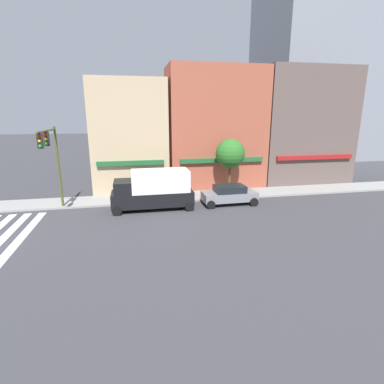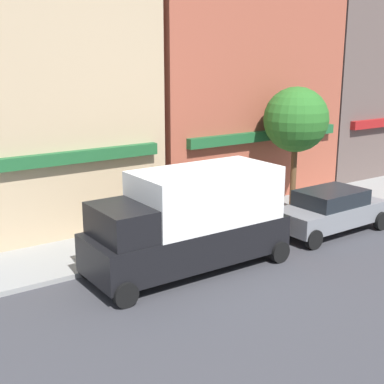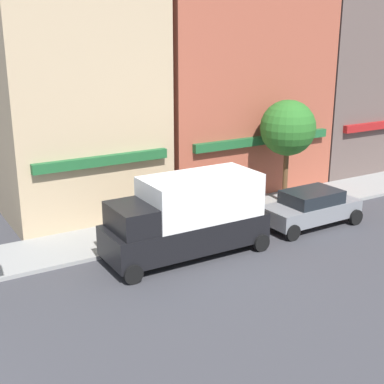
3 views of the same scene
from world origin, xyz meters
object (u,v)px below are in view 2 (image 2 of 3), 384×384
box_truck_black (191,219)px  pedestrian_red_jacket (217,204)px  sedan_grey (330,210)px  street_tree (296,120)px

box_truck_black → pedestrian_red_jacket: size_ratio=3.50×
sedan_grey → pedestrian_red_jacket: bearing=145.0°
box_truck_black → pedestrian_red_jacket: 3.60m
sedan_grey → pedestrian_red_jacket: 4.11m
sedan_grey → street_tree: (0.91, 2.80, 2.92)m
box_truck_black → street_tree: street_tree is taller
box_truck_black → sedan_grey: 6.19m
street_tree → pedestrian_red_jacket: bearing=-173.2°
box_truck_black → street_tree: 7.89m
sedan_grey → street_tree: bearing=70.9°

